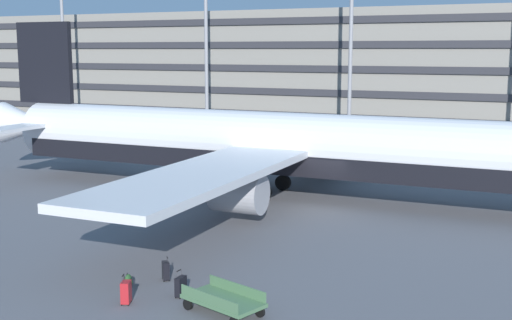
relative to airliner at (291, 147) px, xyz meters
name	(u,v)px	position (x,y,z in m)	size (l,w,h in m)	color
ground_plane	(320,209)	(2.46, -2.06, -2.82)	(600.00, 600.00, 0.00)	#5B5B60
terminal_structure	(451,68)	(2.46, 40.15, 3.36)	(136.69, 16.05, 12.37)	gray
airliner	(291,147)	(0.00, 0.00, 0.00)	(41.82, 33.89, 9.89)	silver
light_mast_far_left	(62,12)	(-38.17, 26.50, 9.53)	(1.80, 0.50, 21.33)	gray
light_mast_left	(206,1)	(-19.81, 26.50, 10.18)	(1.80, 0.50, 22.60)	gray
light_mast_center_left	(351,17)	(-4.60, 26.50, 8.31)	(1.80, 0.50, 18.98)	gray
suitcase_orange	(126,292)	(1.11, -17.19, -2.42)	(0.41, 0.50, 0.97)	#B21E23
suitcase_large	(166,270)	(1.07, -14.73, -2.46)	(0.43, 0.44, 0.85)	black
suitcase_laid_flat	(181,286)	(2.40, -15.92, -2.45)	(0.22, 0.47, 0.92)	black
backpack_red	(128,281)	(0.28, -15.89, -2.60)	(0.27, 0.38, 0.52)	#264C26
baggage_cart	(223,300)	(4.34, -16.60, -2.40)	(3.35, 2.04, 0.82)	#4C724C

